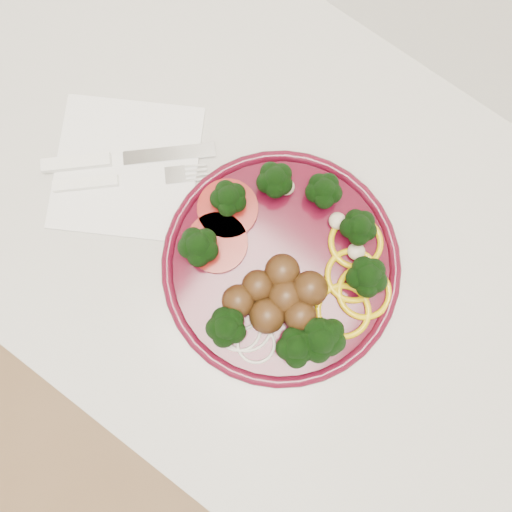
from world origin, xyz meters
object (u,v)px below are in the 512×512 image
Objects in this scene: napkin at (127,167)px; knife at (106,160)px; fork at (104,182)px; plate at (285,269)px.

knife is (-0.02, -0.01, 0.01)m from napkin.
fork is (0.02, -0.02, -0.00)m from knife.
plate is 1.63× the size of napkin.
fork is at bearing -103.88° from napkin.
plate is at bearing -32.74° from fork.
plate is 0.25m from fork.
napkin is 1.04× the size of knife.
napkin is 1.17× the size of fork.
napkin is at bearing 33.31° from fork.
fork reaches higher than napkin.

